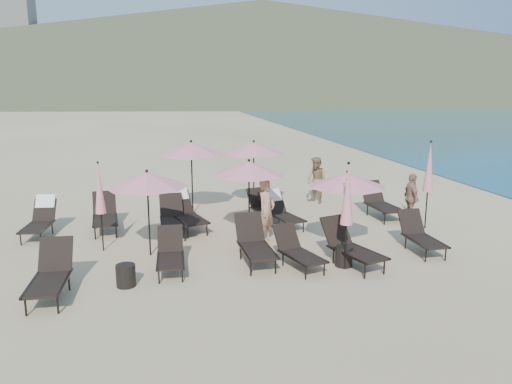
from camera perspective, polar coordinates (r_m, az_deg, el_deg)
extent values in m
plane|color=#D6BA8C|center=(11.64, 3.60, -8.84)|extent=(800.00, 800.00, 0.00)
cone|color=brown|center=(317.67, 0.75, 16.25)|extent=(690.00, 690.00, 55.00)
cone|color=brown|center=(391.47, 19.32, 13.12)|extent=(280.00, 280.00, 32.00)
cube|color=beige|center=(264.99, -26.36, 15.13)|extent=(22.00, 18.00, 48.00)
cube|color=beige|center=(323.65, -18.78, 14.05)|extent=(18.00, 16.00, 38.00)
cube|color=black|center=(10.62, -22.73, -9.72)|extent=(0.69, 1.30, 0.05)
cube|color=black|center=(11.31, -21.91, -6.62)|extent=(0.67, 0.50, 0.67)
cylinder|color=black|center=(10.28, -24.85, -11.81)|extent=(0.04, 0.04, 0.37)
cylinder|color=black|center=(11.27, -23.42, -9.58)|extent=(0.04, 0.04, 0.37)
cylinder|color=black|center=(10.15, -21.73, -11.85)|extent=(0.04, 0.04, 0.37)
cylinder|color=black|center=(11.15, -20.59, -9.58)|extent=(0.04, 0.04, 0.37)
cube|color=black|center=(10.75, -24.37, -9.56)|extent=(0.06, 1.45, 0.04)
cube|color=black|center=(10.60, -20.94, -9.56)|extent=(0.06, 1.45, 0.04)
cube|color=black|center=(11.35, -9.75, -7.77)|extent=(0.62, 1.15, 0.05)
cube|color=black|center=(11.99, -9.78, -5.28)|extent=(0.60, 0.45, 0.59)
cylinder|color=black|center=(10.98, -11.04, -9.48)|extent=(0.03, 0.03, 0.32)
cylinder|color=black|center=(11.89, -10.91, -7.77)|extent=(0.03, 0.03, 0.32)
cylinder|color=black|center=(10.97, -8.43, -9.40)|extent=(0.03, 0.03, 0.32)
cylinder|color=black|center=(11.88, -8.51, -7.69)|extent=(0.03, 0.03, 0.32)
cube|color=black|center=(11.40, -11.20, -7.69)|extent=(0.07, 1.28, 0.04)
cube|color=black|center=(11.39, -8.31, -7.60)|extent=(0.07, 1.28, 0.04)
cube|color=black|center=(11.68, 0.18, -6.75)|extent=(0.74, 1.35, 0.05)
cube|color=black|center=(12.41, -0.76, -4.05)|extent=(0.70, 0.53, 0.68)
cylinder|color=black|center=(11.18, -0.61, -8.70)|extent=(0.04, 0.04, 0.37)
cylinder|color=black|center=(12.22, -1.76, -6.87)|extent=(0.04, 0.04, 0.37)
cylinder|color=black|center=(11.31, 2.25, -8.46)|extent=(0.04, 0.04, 0.37)
cylinder|color=black|center=(12.34, 0.85, -6.67)|extent=(0.04, 0.04, 0.37)
cube|color=black|center=(11.66, -1.47, -6.73)|extent=(0.11, 1.48, 0.04)
cube|color=black|center=(11.80, 1.69, -6.50)|extent=(0.11, 1.48, 0.04)
cube|color=black|center=(11.49, 5.46, -7.42)|extent=(0.89, 1.25, 0.05)
cube|color=black|center=(12.01, 3.50, -5.11)|extent=(0.69, 0.58, 0.58)
cylinder|color=black|center=(11.05, 5.71, -9.17)|extent=(0.03, 0.03, 0.32)
cylinder|color=black|center=(11.82, 3.10, -7.68)|extent=(0.03, 0.03, 0.32)
cylinder|color=black|center=(11.31, 7.81, -8.71)|extent=(0.03, 0.03, 0.32)
cylinder|color=black|center=(12.07, 5.12, -7.30)|extent=(0.03, 0.03, 0.32)
cube|color=black|center=(11.38, 4.12, -7.54)|extent=(0.41, 1.23, 0.04)
cube|color=black|center=(11.67, 6.50, -7.07)|extent=(0.41, 1.23, 0.04)
cube|color=black|center=(11.78, 11.69, -6.88)|extent=(1.04, 1.44, 0.05)
cube|color=black|center=(12.32, 9.12, -4.38)|extent=(0.79, 0.68, 0.67)
cylinder|color=black|center=(11.29, 12.34, -8.81)|extent=(0.04, 0.04, 0.37)
cylinder|color=black|center=(12.09, 8.85, -7.25)|extent=(0.04, 0.04, 0.37)
cylinder|color=black|center=(11.65, 14.45, -8.25)|extent=(0.04, 0.04, 0.37)
cylinder|color=black|center=(12.42, 10.92, -6.79)|extent=(0.04, 0.04, 0.37)
cube|color=black|center=(11.61, 10.29, -7.04)|extent=(0.50, 1.40, 0.04)
cube|color=black|center=(12.02, 12.70, -6.49)|extent=(0.50, 1.40, 0.04)
cube|color=black|center=(13.18, 18.83, -5.37)|extent=(0.62, 1.20, 0.05)
cube|color=black|center=(13.78, 17.29, -3.26)|extent=(0.62, 0.45, 0.62)
cylinder|color=black|center=(12.70, 18.84, -6.88)|extent=(0.04, 0.04, 0.34)
cylinder|color=black|center=(13.55, 16.73, -5.55)|extent=(0.04, 0.04, 0.34)
cylinder|color=black|center=(12.96, 20.85, -6.65)|extent=(0.04, 0.04, 0.34)
cylinder|color=black|center=(13.79, 18.65, -5.37)|extent=(0.04, 0.04, 0.34)
cube|color=black|center=(13.08, 17.58, -5.38)|extent=(0.04, 1.34, 0.04)
cube|color=black|center=(13.37, 19.85, -5.16)|extent=(0.04, 1.34, 0.04)
cube|color=black|center=(14.96, -23.82, -3.73)|extent=(0.72, 1.23, 0.05)
cube|color=black|center=(15.62, -23.02, -1.92)|extent=(0.65, 0.50, 0.61)
cylinder|color=black|center=(14.64, -25.31, -4.92)|extent=(0.04, 0.04, 0.34)
cylinder|color=black|center=(15.56, -24.07, -3.85)|extent=(0.04, 0.04, 0.34)
cylinder|color=black|center=(14.48, -23.39, -4.93)|extent=(0.04, 0.04, 0.34)
cylinder|color=black|center=(15.41, -22.26, -3.85)|extent=(0.04, 0.04, 0.34)
cube|color=black|center=(15.10, -24.83, -3.64)|extent=(0.16, 1.33, 0.04)
cube|color=black|center=(14.91, -22.68, -3.64)|extent=(0.16, 1.33, 0.04)
cube|color=white|center=(15.70, -22.93, -0.97)|extent=(0.56, 0.33, 0.37)
cube|color=black|center=(14.19, -9.46, -3.54)|extent=(0.70, 1.31, 0.05)
cube|color=black|center=(14.95, -9.68, -1.49)|extent=(0.68, 0.51, 0.66)
cylinder|color=black|center=(13.72, -10.48, -4.96)|extent=(0.04, 0.04, 0.36)
cylinder|color=black|center=(14.78, -10.64, -3.73)|extent=(0.04, 0.04, 0.36)
cylinder|color=black|center=(13.75, -8.15, -4.84)|extent=(0.04, 0.04, 0.36)
cylinder|color=black|center=(14.81, -8.48, -3.62)|extent=(0.04, 0.04, 0.36)
cube|color=black|center=(14.23, -10.77, -3.50)|extent=(0.09, 1.45, 0.04)
cube|color=black|center=(14.26, -8.18, -3.37)|extent=(0.09, 1.45, 0.04)
cube|color=black|center=(14.48, -7.51, -3.13)|extent=(1.03, 1.45, 0.05)
cube|color=black|center=(15.21, -8.69, -1.17)|extent=(0.79, 0.67, 0.68)
cylinder|color=black|center=(13.95, -7.80, -4.57)|extent=(0.04, 0.04, 0.37)
cylinder|color=black|center=(14.98, -9.28, -3.46)|extent=(0.04, 0.04, 0.37)
cylinder|color=black|center=(14.14, -5.63, -4.28)|extent=(0.04, 0.04, 0.37)
cylinder|color=black|center=(15.15, -7.23, -3.21)|extent=(0.04, 0.04, 0.37)
cube|color=black|center=(14.43, -8.81, -3.18)|extent=(0.47, 1.43, 0.04)
cube|color=black|center=(14.64, -6.37, -2.89)|extent=(0.47, 1.43, 0.04)
cube|color=white|center=(15.30, -8.91, -0.11)|extent=(0.65, 0.47, 0.41)
cube|color=black|center=(15.25, 2.63, -2.48)|extent=(0.84, 1.23, 0.05)
cube|color=black|center=(15.83, 1.38, -0.90)|extent=(0.66, 0.55, 0.58)
cylinder|color=black|center=(14.78, 2.62, -3.62)|extent=(0.03, 0.03, 0.32)
cylinder|color=black|center=(15.61, 0.99, -2.76)|extent=(0.03, 0.03, 0.32)
cylinder|color=black|center=(15.00, 4.27, -3.41)|extent=(0.03, 0.03, 0.32)
cylinder|color=black|center=(15.82, 2.58, -2.57)|extent=(0.03, 0.03, 0.32)
cube|color=black|center=(15.16, 1.61, -2.52)|extent=(0.34, 1.23, 0.04)
cube|color=black|center=(15.41, 3.47, -2.30)|extent=(0.34, 1.23, 0.04)
cube|color=black|center=(14.72, 3.64, -2.99)|extent=(0.89, 1.27, 0.05)
cube|color=black|center=(15.30, 2.20, -1.31)|extent=(0.69, 0.58, 0.59)
cylinder|color=black|center=(14.24, 3.74, -4.23)|extent=(0.03, 0.03, 0.33)
cylinder|color=black|center=(15.07, 1.84, -3.29)|extent=(0.03, 0.03, 0.33)
cylinder|color=black|center=(14.49, 5.44, -3.97)|extent=(0.03, 0.03, 0.33)
cylinder|color=black|center=(15.31, 3.48, -3.07)|extent=(0.03, 0.03, 0.33)
cube|color=black|center=(14.62, 2.57, -3.05)|extent=(0.39, 1.25, 0.04)
cube|color=black|center=(14.90, 4.51, -2.78)|extent=(0.39, 1.25, 0.04)
cube|color=white|center=(15.37, 1.96, -0.38)|extent=(0.57, 0.40, 0.36)
cube|color=black|center=(16.24, 14.50, -1.72)|extent=(0.77, 1.38, 0.06)
cube|color=black|center=(16.94, 13.11, 0.05)|extent=(0.72, 0.55, 0.69)
cylinder|color=black|center=(15.67, 14.50, -2.97)|extent=(0.04, 0.04, 0.38)
cylinder|color=black|center=(16.66, 12.62, -2.00)|extent=(0.04, 0.04, 0.38)
cylinder|color=black|center=(15.96, 16.33, -2.81)|extent=(0.04, 0.04, 0.38)
cylinder|color=black|center=(16.92, 14.38, -1.86)|extent=(0.04, 0.04, 0.38)
cube|color=black|center=(16.13, 13.36, -1.72)|extent=(0.14, 1.51, 0.04)
cube|color=black|center=(16.44, 15.43, -1.57)|extent=(0.14, 1.51, 0.04)
cube|color=black|center=(15.45, 1.50, -2.23)|extent=(0.93, 1.29, 0.05)
cube|color=black|center=(16.05, 0.11, -0.65)|extent=(0.70, 0.60, 0.60)
cylinder|color=black|center=(14.97, 1.60, -3.39)|extent=(0.03, 0.03, 0.33)
cylinder|color=black|center=(15.81, -0.22, -2.55)|extent=(0.03, 0.03, 0.33)
cylinder|color=black|center=(15.22, 3.23, -3.14)|extent=(0.03, 0.03, 0.33)
cylinder|color=black|center=(16.05, 1.36, -2.33)|extent=(0.03, 0.03, 0.33)
cube|color=black|center=(15.35, 0.48, -2.29)|extent=(0.44, 1.25, 0.04)
cube|color=black|center=(15.63, 2.33, -2.03)|extent=(0.44, 1.25, 0.04)
cube|color=black|center=(14.91, -16.86, -3.13)|extent=(0.80, 1.36, 0.05)
cube|color=black|center=(15.68, -16.95, -1.21)|extent=(0.72, 0.56, 0.67)
cylinder|color=black|center=(14.44, -17.92, -4.49)|extent=(0.04, 0.04, 0.37)
cylinder|color=black|center=(15.51, -17.86, -3.35)|extent=(0.04, 0.04, 0.37)
cylinder|color=black|center=(14.44, -15.69, -4.35)|extent=(0.04, 0.04, 0.37)
cylinder|color=black|center=(15.51, -15.79, -3.23)|extent=(0.04, 0.04, 0.37)
cube|color=black|center=(14.96, -18.10, -3.12)|extent=(0.20, 1.45, 0.04)
cube|color=black|center=(14.96, -15.62, -2.97)|extent=(0.20, 1.45, 0.04)
cylinder|color=black|center=(12.55, -12.16, -2.71)|extent=(0.04, 0.04, 2.02)
cone|color=pink|center=(12.36, -12.35, 1.39)|extent=(2.02, 2.02, 0.37)
sphere|color=black|center=(12.32, -12.39, 2.36)|extent=(0.08, 0.08, 0.08)
cylinder|color=black|center=(13.71, -0.80, -1.10)|extent=(0.04, 0.04, 2.06)
cone|color=pink|center=(13.53, -0.81, 2.74)|extent=(2.06, 2.06, 0.37)
sphere|color=black|center=(13.50, -0.82, 3.64)|extent=(0.08, 0.08, 0.08)
cylinder|color=black|center=(12.74, 10.24, -2.55)|extent=(0.04, 0.04, 1.96)
cone|color=pink|center=(12.54, 10.39, 1.37)|extent=(1.96, 1.96, 0.35)
sphere|color=black|center=(12.51, 10.43, 2.30)|extent=(0.07, 0.07, 0.07)
cylinder|color=black|center=(16.44, -7.32, 1.39)|extent=(0.05, 0.05, 2.27)
cone|color=pink|center=(16.29, -7.41, 4.94)|extent=(2.27, 2.27, 0.41)
sphere|color=black|center=(16.26, -7.44, 5.77)|extent=(0.09, 0.09, 0.09)
cylinder|color=black|center=(17.17, -0.26, 1.79)|extent=(0.05, 0.05, 2.18)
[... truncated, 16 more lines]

